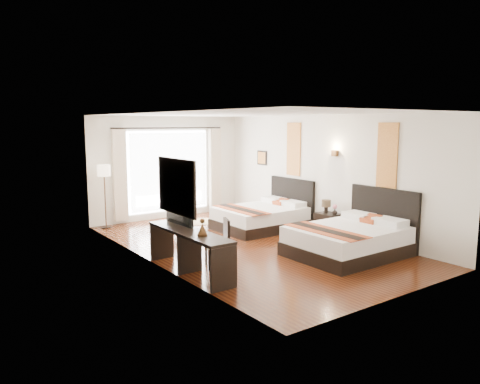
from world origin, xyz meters
TOP-DOWN VIEW (x-y plane):
  - floor at (0.00, 0.00)m, footprint 4.50×7.50m
  - ceiling at (0.00, 0.00)m, footprint 4.50×7.50m
  - wall_headboard at (2.25, 0.00)m, footprint 0.01×7.50m
  - wall_desk at (-2.25, 0.00)m, footprint 0.01×7.50m
  - wall_window at (0.00, 3.75)m, footprint 4.50×0.01m
  - wall_entry at (0.00, -3.75)m, footprint 4.50×0.01m
  - window_glass at (0.00, 3.73)m, footprint 2.40×0.02m
  - sheer_curtain at (0.00, 3.67)m, footprint 2.30×0.02m
  - drape_left at (-1.45, 3.63)m, footprint 0.35×0.14m
  - drape_right at (1.45, 3.63)m, footprint 0.35×0.14m
  - art_panel_near at (2.23, -1.77)m, footprint 0.03×0.50m
  - art_panel_far at (2.23, 1.10)m, footprint 0.03×0.50m
  - wall_sconce at (2.19, -0.36)m, footprint 0.10×0.14m
  - mirror_frame at (-2.22, -0.89)m, footprint 0.04×1.25m
  - mirror_glass at (-2.19, -0.89)m, footprint 0.01×1.12m
  - bed_near at (1.19, -1.77)m, footprint 2.24×1.75m
  - bed_far at (1.24, 1.10)m, footprint 2.12×1.65m
  - nightstand at (2.03, -0.36)m, footprint 0.44×0.55m
  - table_lamp at (2.00, -0.31)m, footprint 0.21×0.21m
  - vase at (2.03, -0.55)m, footprint 0.13×0.13m
  - console_desk at (-1.99, -0.89)m, footprint 0.50×2.20m
  - television at (-1.97, -0.34)m, footprint 0.16×0.89m
  - bronze_figurine at (-1.99, -1.34)m, footprint 0.18×0.18m
  - desk_chair at (-1.40, -0.89)m, footprint 0.54×0.54m
  - floor_lamp at (-1.92, 3.45)m, footprint 0.32×0.32m
  - side_table at (-0.34, 2.90)m, footprint 0.53×0.53m
  - fruit_bowl at (-0.32, 2.87)m, footprint 0.27×0.27m
  - window_chair at (-0.13, 2.84)m, footprint 0.45×0.45m
  - jute_rug at (0.16, 2.78)m, footprint 1.43×1.22m

SIDE VIEW (x-z plane):
  - floor at x=0.00m, z-range -0.01..0.00m
  - jute_rug at x=0.16m, z-range 0.00..0.01m
  - nightstand at x=2.03m, z-range 0.00..0.53m
  - desk_chair at x=-1.40m, z-range -0.17..0.71m
  - window_chair at x=-0.13m, z-range -0.19..0.76m
  - side_table at x=-0.34m, z-range 0.00..0.61m
  - bed_far at x=1.24m, z-range -0.29..0.91m
  - bed_near at x=1.19m, z-range -0.31..0.96m
  - console_desk at x=-1.99m, z-range 0.00..0.76m
  - vase at x=2.03m, z-range 0.50..0.63m
  - fruit_bowl at x=-0.32m, z-range 0.61..0.66m
  - table_lamp at x=2.00m, z-range 0.56..0.90m
  - bronze_figurine at x=-1.99m, z-range 0.76..1.01m
  - television at x=-1.97m, z-range 0.76..1.26m
  - drape_left at x=-1.45m, z-range 0.10..2.46m
  - drape_right at x=1.45m, z-range 0.10..2.46m
  - sheer_curtain at x=0.00m, z-range 0.25..2.35m
  - window_glass at x=0.00m, z-range 0.20..2.40m
  - floor_lamp at x=-1.92m, z-range 0.55..2.14m
  - wall_headboard at x=2.25m, z-range 0.00..2.80m
  - wall_desk at x=-2.25m, z-range 0.00..2.80m
  - wall_window at x=0.00m, z-range 0.00..2.80m
  - wall_entry at x=0.00m, z-range 0.00..2.80m
  - mirror_frame at x=-2.22m, z-range 1.08..2.02m
  - mirror_glass at x=-2.19m, z-range 1.14..1.96m
  - wall_sconce at x=2.19m, z-range 1.85..1.99m
  - art_panel_near at x=2.23m, z-range 1.27..2.62m
  - art_panel_far at x=2.23m, z-range 1.27..2.62m
  - ceiling at x=0.00m, z-range 2.78..2.80m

